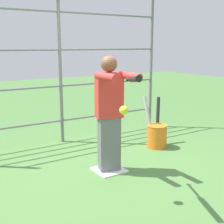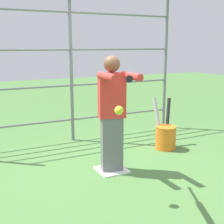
% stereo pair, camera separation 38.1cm
% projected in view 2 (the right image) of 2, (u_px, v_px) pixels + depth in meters
% --- Properties ---
extents(ground_plane, '(24.00, 24.00, 0.00)m').
position_uv_depth(ground_plane, '(112.00, 170.00, 4.35)').
color(ground_plane, '#4C7A3D').
extents(home_plate, '(0.40, 0.40, 0.02)m').
position_uv_depth(home_plate, '(112.00, 170.00, 4.35)').
color(home_plate, white).
rests_on(home_plate, ground).
extents(fence_backstop, '(4.11, 0.06, 2.65)m').
position_uv_depth(fence_backstop, '(71.00, 68.00, 5.47)').
color(fence_backstop, slate).
rests_on(fence_backstop, ground).
extents(batter, '(0.40, 0.60, 1.58)m').
position_uv_depth(batter, '(112.00, 111.00, 4.16)').
color(batter, slate).
rests_on(batter, ground).
extents(baseball_bat_swinging, '(0.46, 0.80, 0.16)m').
position_uv_depth(baseball_bat_swinging, '(129.00, 79.00, 3.18)').
color(baseball_bat_swinging, black).
extents(softball_in_flight, '(0.10, 0.10, 0.10)m').
position_uv_depth(softball_in_flight, '(119.00, 110.00, 3.30)').
color(softball_in_flight, yellow).
extents(bat_bucket, '(0.45, 0.47, 0.86)m').
position_uv_depth(bat_bucket, '(165.00, 136.00, 5.24)').
color(bat_bucket, orange).
rests_on(bat_bucket, ground).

